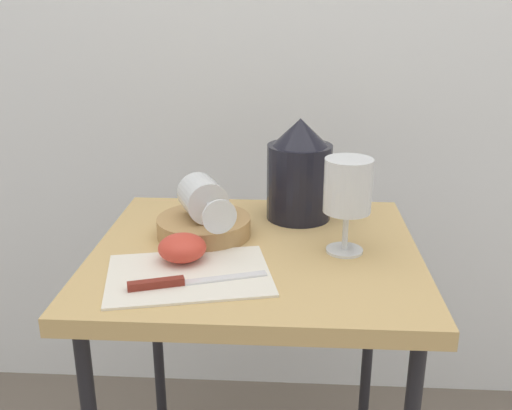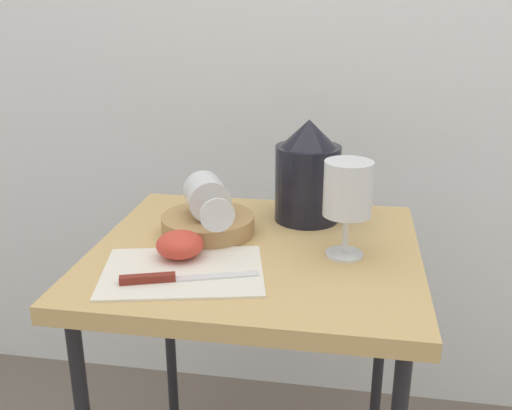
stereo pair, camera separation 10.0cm
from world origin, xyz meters
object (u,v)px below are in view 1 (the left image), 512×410
Objects in this scene: pitcher at (300,179)px; apple_half_left at (182,248)px; wine_glass_tipped_near at (203,199)px; basket_tray at (204,226)px; knife at (178,282)px; wine_glass_upright at (348,191)px; table at (256,280)px.

pitcher is 2.51× the size of apple_half_left.
wine_glass_tipped_near is (-0.17, -0.11, -0.01)m from pitcher.
basket_tray is 0.83× the size of knife.
pitcher is 1.21× the size of wine_glass_upright.
knife is at bearing -84.69° from apple_half_left.
pitcher is at bearing 63.89° from table.
basket_tray is at bearing 104.75° from wine_glass_tipped_near.
wine_glass_upright reaches higher than table.
wine_glass_upright is 2.08× the size of apple_half_left.
knife is at bearing -93.33° from wine_glass_tipped_near.
pitcher is at bearing 48.78° from apple_half_left.
knife is at bearing -120.98° from pitcher.
basket_tray is 0.12m from apple_half_left.
pitcher reaches higher than wine_glass_upright.
basket_tray is 0.21m from knife.
apple_half_left is (-0.27, -0.06, -0.09)m from wine_glass_upright.
wine_glass_tipped_near reaches higher than table.
wine_glass_upright is 0.29m from apple_half_left.
wine_glass_upright is 0.26m from wine_glass_tipped_near.
pitcher reaches higher than wine_glass_tipped_near.
basket_tray is 1.04× the size of wine_glass_upright.
table is at bearing 29.19° from apple_half_left.
pitcher is at bearing 30.68° from basket_tray.
apple_half_left is at bearing -99.98° from wine_glass_tipped_near.
wine_glass_tipped_near is at bearing 167.82° from wine_glass_upright.
wine_glass_upright is at bearing -13.08° from basket_tray.
knife is (-0.01, -0.21, -0.01)m from basket_tray.
wine_glass_tipped_near is 0.12m from apple_half_left.
basket_tray is at bearing 80.93° from apple_half_left.
pitcher is (0.18, 0.10, 0.06)m from basket_tray.
knife is at bearing -92.94° from basket_tray.
apple_half_left reaches higher than table.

